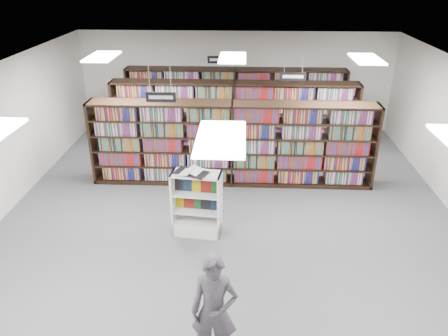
{
  "coord_description": "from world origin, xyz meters",
  "views": [
    {
      "loc": [
        0.27,
        -8.0,
        5.13
      ],
      "look_at": [
        -0.13,
        0.5,
        1.1
      ],
      "focal_mm": 35.0,
      "sensor_mm": 36.0,
      "label": 1
    }
  ],
  "objects_px": {
    "bookshelf_row_near": "(232,144)",
    "shopper": "(214,311)",
    "open_book": "(191,172)",
    "endcap_display": "(198,212)"
  },
  "relations": [
    {
      "from": "endcap_display",
      "to": "shopper",
      "type": "relative_size",
      "value": 0.79
    },
    {
      "from": "bookshelf_row_near",
      "to": "open_book",
      "type": "bearing_deg",
      "value": -107.53
    },
    {
      "from": "bookshelf_row_near",
      "to": "open_book",
      "type": "xyz_separation_m",
      "value": [
        -0.74,
        -2.35,
        0.36
      ]
    },
    {
      "from": "endcap_display",
      "to": "open_book",
      "type": "xyz_separation_m",
      "value": [
        -0.11,
        -0.04,
        0.94
      ]
    },
    {
      "from": "open_book",
      "to": "shopper",
      "type": "bearing_deg",
      "value": -55.9
    },
    {
      "from": "bookshelf_row_near",
      "to": "endcap_display",
      "type": "bearing_deg",
      "value": -105.3
    },
    {
      "from": "bookshelf_row_near",
      "to": "shopper",
      "type": "relative_size",
      "value": 3.99
    },
    {
      "from": "endcap_display",
      "to": "open_book",
      "type": "bearing_deg",
      "value": -154.98
    },
    {
      "from": "open_book",
      "to": "bookshelf_row_near",
      "type": "bearing_deg",
      "value": 94.63
    },
    {
      "from": "bookshelf_row_near",
      "to": "endcap_display",
      "type": "xyz_separation_m",
      "value": [
        -0.63,
        -2.31,
        -0.58
      ]
    }
  ]
}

